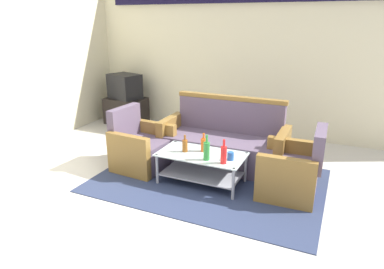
{
  "coord_description": "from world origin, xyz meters",
  "views": [
    {
      "loc": [
        1.48,
        -3.0,
        2.04
      ],
      "look_at": [
        -0.2,
        0.7,
        0.65
      ],
      "focal_mm": 31.85,
      "sensor_mm": 36.0,
      "label": 1
    }
  ],
  "objects_px": {
    "television": "(125,86)",
    "bottle_brown": "(185,145)",
    "bottle_orange": "(204,145)",
    "armchair_right": "(292,172)",
    "cup": "(231,156)",
    "coffee_table": "(202,164)",
    "bottle_green": "(207,150)",
    "armchair_left": "(141,148)",
    "couch": "(224,144)",
    "bottle_red": "(224,154)",
    "tv_stand": "(126,111)"
  },
  "relations": [
    {
      "from": "armchair_left",
      "to": "television",
      "type": "height_order",
      "value": "television"
    },
    {
      "from": "couch",
      "to": "armchair_right",
      "type": "bearing_deg",
      "value": 153.59
    },
    {
      "from": "couch",
      "to": "television",
      "type": "bearing_deg",
      "value": -25.03
    },
    {
      "from": "armchair_left",
      "to": "armchair_right",
      "type": "xyz_separation_m",
      "value": [
        2.08,
        0.07,
        0.0
      ]
    },
    {
      "from": "couch",
      "to": "television",
      "type": "distance_m",
      "value": 2.78
    },
    {
      "from": "tv_stand",
      "to": "coffee_table",
      "type": "bearing_deg",
      "value": -37.06
    },
    {
      "from": "coffee_table",
      "to": "television",
      "type": "xyz_separation_m",
      "value": [
        -2.44,
        1.85,
        0.49
      ]
    },
    {
      "from": "armchair_right",
      "to": "bottle_green",
      "type": "bearing_deg",
      "value": 107.71
    },
    {
      "from": "armchair_left",
      "to": "bottle_orange",
      "type": "relative_size",
      "value": 3.46
    },
    {
      "from": "bottle_orange",
      "to": "tv_stand",
      "type": "relative_size",
      "value": 0.31
    },
    {
      "from": "bottle_orange",
      "to": "couch",
      "type": "bearing_deg",
      "value": 84.2
    },
    {
      "from": "bottle_orange",
      "to": "television",
      "type": "distance_m",
      "value": 3.02
    },
    {
      "from": "armchair_right",
      "to": "tv_stand",
      "type": "relative_size",
      "value": 1.06
    },
    {
      "from": "bottle_green",
      "to": "bottle_orange",
      "type": "xyz_separation_m",
      "value": [
        -0.14,
        0.24,
        -0.03
      ]
    },
    {
      "from": "couch",
      "to": "bottle_brown",
      "type": "xyz_separation_m",
      "value": [
        -0.28,
        -0.72,
        0.18
      ]
    },
    {
      "from": "bottle_orange",
      "to": "tv_stand",
      "type": "distance_m",
      "value": 3.01
    },
    {
      "from": "bottle_brown",
      "to": "cup",
      "type": "bearing_deg",
      "value": -1.61
    },
    {
      "from": "bottle_green",
      "to": "television",
      "type": "relative_size",
      "value": 0.45
    },
    {
      "from": "armchair_left",
      "to": "tv_stand",
      "type": "height_order",
      "value": "armchair_left"
    },
    {
      "from": "armchair_right",
      "to": "bottle_brown",
      "type": "bearing_deg",
      "value": 97.22
    },
    {
      "from": "coffee_table",
      "to": "cup",
      "type": "distance_m",
      "value": 0.44
    },
    {
      "from": "couch",
      "to": "bottle_brown",
      "type": "distance_m",
      "value": 0.79
    },
    {
      "from": "bottle_brown",
      "to": "armchair_left",
      "type": "bearing_deg",
      "value": 169.99
    },
    {
      "from": "armchair_left",
      "to": "tv_stand",
      "type": "xyz_separation_m",
      "value": [
        -1.46,
        1.74,
        -0.03
      ]
    },
    {
      "from": "armchair_right",
      "to": "bottle_brown",
      "type": "distance_m",
      "value": 1.36
    },
    {
      "from": "bottle_brown",
      "to": "tv_stand",
      "type": "xyz_separation_m",
      "value": [
        -2.22,
        1.87,
        -0.24
      ]
    },
    {
      "from": "bottle_green",
      "to": "cup",
      "type": "bearing_deg",
      "value": 23.68
    },
    {
      "from": "armchair_left",
      "to": "coffee_table",
      "type": "relative_size",
      "value": 0.77
    },
    {
      "from": "armchair_right",
      "to": "bottle_green",
      "type": "relative_size",
      "value": 2.67
    },
    {
      "from": "coffee_table",
      "to": "cup",
      "type": "relative_size",
      "value": 11.0
    },
    {
      "from": "armchair_left",
      "to": "bottle_brown",
      "type": "xyz_separation_m",
      "value": [
        0.76,
        -0.13,
        0.21
      ]
    },
    {
      "from": "couch",
      "to": "bottle_green",
      "type": "xyz_separation_m",
      "value": [
        0.08,
        -0.86,
        0.22
      ]
    },
    {
      "from": "armchair_right",
      "to": "bottle_green",
      "type": "xyz_separation_m",
      "value": [
        -0.97,
        -0.34,
        0.24
      ]
    },
    {
      "from": "armchair_left",
      "to": "television",
      "type": "xyz_separation_m",
      "value": [
        -1.46,
        1.74,
        0.47
      ]
    },
    {
      "from": "couch",
      "to": "coffee_table",
      "type": "distance_m",
      "value": 0.7
    },
    {
      "from": "bottle_orange",
      "to": "armchair_right",
      "type": "bearing_deg",
      "value": 5.15
    },
    {
      "from": "bottle_red",
      "to": "armchair_left",
      "type": "bearing_deg",
      "value": 167.93
    },
    {
      "from": "coffee_table",
      "to": "bottle_orange",
      "type": "height_order",
      "value": "bottle_orange"
    },
    {
      "from": "armchair_left",
      "to": "armchair_right",
      "type": "height_order",
      "value": "same"
    },
    {
      "from": "coffee_table",
      "to": "cup",
      "type": "bearing_deg",
      "value": -6.0
    },
    {
      "from": "cup",
      "to": "tv_stand",
      "type": "relative_size",
      "value": 0.12
    },
    {
      "from": "television",
      "to": "tv_stand",
      "type": "bearing_deg",
      "value": 90.0
    },
    {
      "from": "bottle_orange",
      "to": "tv_stand",
      "type": "bearing_deg",
      "value": 144.09
    },
    {
      "from": "coffee_table",
      "to": "armchair_left",
      "type": "bearing_deg",
      "value": 173.64
    },
    {
      "from": "armchair_right",
      "to": "bottle_brown",
      "type": "height_order",
      "value": "armchair_right"
    },
    {
      "from": "coffee_table",
      "to": "bottle_red",
      "type": "height_order",
      "value": "bottle_red"
    },
    {
      "from": "television",
      "to": "couch",
      "type": "bearing_deg",
      "value": 172.17
    },
    {
      "from": "television",
      "to": "bottle_brown",
      "type": "bearing_deg",
      "value": 156.75
    },
    {
      "from": "cup",
      "to": "coffee_table",
      "type": "bearing_deg",
      "value": 174.0
    },
    {
      "from": "tv_stand",
      "to": "bottle_orange",
      "type": "bearing_deg",
      "value": -35.91
    }
  ]
}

